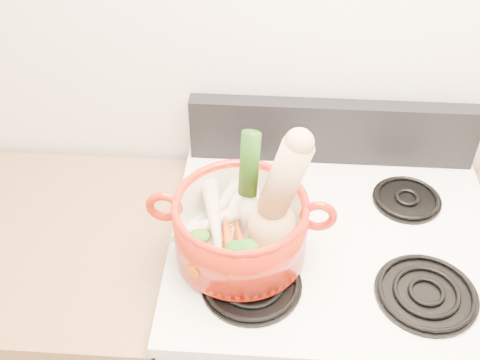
# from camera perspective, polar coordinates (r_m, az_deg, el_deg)

# --- Properties ---
(wall_back) EXTENTS (3.50, 0.02, 2.60)m
(wall_back) POSITION_cam_1_polar(r_m,az_deg,el_deg) (1.53, 9.65, 13.48)
(wall_back) COLOR white
(wall_back) RESTS_ON floor
(stove_body) EXTENTS (0.76, 0.65, 0.92)m
(stove_body) POSITION_cam_1_polar(r_m,az_deg,el_deg) (1.85, 7.30, -15.86)
(stove_body) COLOR silver
(stove_body) RESTS_ON floor
(cooktop) EXTENTS (0.78, 0.67, 0.03)m
(cooktop) POSITION_cam_1_polar(r_m,az_deg,el_deg) (1.47, 8.87, -5.77)
(cooktop) COLOR white
(cooktop) RESTS_ON stove_body
(control_backsplash) EXTENTS (0.76, 0.05, 0.18)m
(control_backsplash) POSITION_cam_1_polar(r_m,az_deg,el_deg) (1.63, 8.73, 4.54)
(control_backsplash) COLOR black
(control_backsplash) RESTS_ON cooktop
(burner_front_left) EXTENTS (0.22, 0.22, 0.02)m
(burner_front_left) POSITION_cam_1_polar(r_m,az_deg,el_deg) (1.34, 1.09, -9.76)
(burner_front_left) COLOR black
(burner_front_left) RESTS_ON cooktop
(burner_front_right) EXTENTS (0.22, 0.22, 0.02)m
(burner_front_right) POSITION_cam_1_polar(r_m,az_deg,el_deg) (1.38, 17.26, -10.16)
(burner_front_right) COLOR black
(burner_front_right) RESTS_ON cooktop
(burner_back_left) EXTENTS (0.17, 0.17, 0.02)m
(burner_back_left) POSITION_cam_1_polar(r_m,az_deg,el_deg) (1.55, 1.69, -1.08)
(burner_back_left) COLOR black
(burner_back_left) RESTS_ON cooktop
(burner_back_right) EXTENTS (0.17, 0.17, 0.02)m
(burner_back_right) POSITION_cam_1_polar(r_m,az_deg,el_deg) (1.58, 15.55, -1.67)
(burner_back_right) COLOR black
(burner_back_right) RESTS_ON cooktop
(dutch_oven) EXTENTS (0.30, 0.30, 0.15)m
(dutch_oven) POSITION_cam_1_polar(r_m,az_deg,el_deg) (1.34, 0.06, -4.51)
(dutch_oven) COLOR #AB1B0A
(dutch_oven) RESTS_ON burner_front_left
(pot_handle_left) EXTENTS (0.08, 0.02, 0.08)m
(pot_handle_left) POSITION_cam_1_polar(r_m,az_deg,el_deg) (1.32, -7.19, -2.52)
(pot_handle_left) COLOR #AB1B0A
(pot_handle_left) RESTS_ON dutch_oven
(pot_handle_right) EXTENTS (0.08, 0.02, 0.08)m
(pot_handle_right) POSITION_cam_1_polar(r_m,az_deg,el_deg) (1.30, 7.43, -3.41)
(pot_handle_right) COLOR #AB1B0A
(pot_handle_right) RESTS_ON dutch_oven
(squash) EXTENTS (0.20, 0.15, 0.31)m
(squash) POSITION_cam_1_polar(r_m,az_deg,el_deg) (1.27, 3.24, -1.42)
(squash) COLOR tan
(squash) RESTS_ON dutch_oven
(leek) EXTENTS (0.06, 0.10, 0.28)m
(leek) POSITION_cam_1_polar(r_m,az_deg,el_deg) (1.29, 0.84, -0.61)
(leek) COLOR silver
(leek) RESTS_ON dutch_oven
(ginger) EXTENTS (0.09, 0.06, 0.05)m
(ginger) POSITION_cam_1_polar(r_m,az_deg,el_deg) (1.42, 0.21, -2.20)
(ginger) COLOR #D6B083
(ginger) RESTS_ON dutch_oven
(parsnip_0) EXTENTS (0.09, 0.20, 0.05)m
(parsnip_0) POSITION_cam_1_polar(r_m,az_deg,el_deg) (1.39, -2.58, -4.03)
(parsnip_0) COLOR beige
(parsnip_0) RESTS_ON dutch_oven
(parsnip_1) EXTENTS (0.12, 0.20, 0.06)m
(parsnip_1) POSITION_cam_1_polar(r_m,az_deg,el_deg) (1.37, -2.84, -4.00)
(parsnip_1) COLOR beige
(parsnip_1) RESTS_ON dutch_oven
(parsnip_2) EXTENTS (0.04, 0.19, 0.06)m
(parsnip_2) POSITION_cam_1_polar(r_m,az_deg,el_deg) (1.37, -0.77, -3.70)
(parsnip_2) COLOR beige
(parsnip_2) RESTS_ON dutch_oven
(parsnip_3) EXTENTS (0.19, 0.13, 0.06)m
(parsnip_3) POSITION_cam_1_polar(r_m,az_deg,el_deg) (1.35, -3.25, -4.18)
(parsnip_3) COLOR beige
(parsnip_3) RESTS_ON dutch_oven
(parsnip_4) EXTENTS (0.12, 0.18, 0.05)m
(parsnip_4) POSITION_cam_1_polar(r_m,az_deg,el_deg) (1.38, -2.09, -2.75)
(parsnip_4) COLOR beige
(parsnip_4) RESTS_ON dutch_oven
(parsnip_5) EXTENTS (0.10, 0.25, 0.07)m
(parsnip_5) POSITION_cam_1_polar(r_m,az_deg,el_deg) (1.34, -2.42, -3.70)
(parsnip_5) COLOR beige
(parsnip_5) RESTS_ON dutch_oven
(carrot_0) EXTENTS (0.07, 0.15, 0.04)m
(carrot_0) POSITION_cam_1_polar(r_m,az_deg,el_deg) (1.32, 0.08, -6.74)
(carrot_0) COLOR #DE5D0B
(carrot_0) RESTS_ON dutch_oven
(carrot_1) EXTENTS (0.11, 0.16, 0.05)m
(carrot_1) POSITION_cam_1_polar(r_m,az_deg,el_deg) (1.32, -2.56, -6.58)
(carrot_1) COLOR #C75209
(carrot_1) RESTS_ON dutch_oven
(carrot_2) EXTENTS (0.07, 0.17, 0.04)m
(carrot_2) POSITION_cam_1_polar(r_m,az_deg,el_deg) (1.31, 0.26, -6.68)
(carrot_2) COLOR #DA4B0A
(carrot_2) RESTS_ON dutch_oven
(carrot_3) EXTENTS (0.09, 0.13, 0.04)m
(carrot_3) POSITION_cam_1_polar(r_m,az_deg,el_deg) (1.31, -2.53, -6.67)
(carrot_3) COLOR #D5490A
(carrot_3) RESTS_ON dutch_oven
(carrot_4) EXTENTS (0.07, 0.18, 0.05)m
(carrot_4) POSITION_cam_1_polar(r_m,az_deg,el_deg) (1.29, -1.00, -6.37)
(carrot_4) COLOR #B74009
(carrot_4) RESTS_ON dutch_oven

